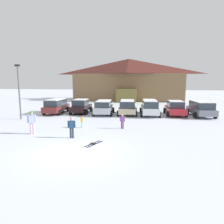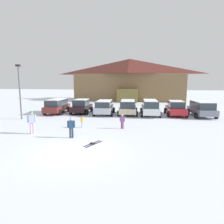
{
  "view_description": "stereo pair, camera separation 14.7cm",
  "coord_description": "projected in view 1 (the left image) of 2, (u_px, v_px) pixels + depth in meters",
  "views": [
    {
      "loc": [
        3.47,
        -9.9,
        3.78
      ],
      "look_at": [
        1.01,
        6.51,
        1.22
      ],
      "focal_mm": 32.0,
      "sensor_mm": 36.0,
      "label": 1
    },
    {
      "loc": [
        3.61,
        -9.88,
        3.78
      ],
      "look_at": [
        1.01,
        6.51,
        1.22
      ],
      "focal_mm": 32.0,
      "sensor_mm": 36.0,
      "label": 2
    }
  ],
  "objects": [
    {
      "name": "pair_of_skis",
      "position": [
        94.0,
        144.0,
        12.13
      ],
      "size": [
        0.9,
        1.49,
        0.08
      ],
      "color": "black",
      "rests_on": "ground"
    },
    {
      "name": "parked_maroon_van",
      "position": [
        56.0,
        106.0,
        23.67
      ],
      "size": [
        2.26,
        4.64,
        1.71
      ],
      "color": "maroon",
      "rests_on": "ground"
    },
    {
      "name": "parked_beige_suv",
      "position": [
        127.0,
        107.0,
        22.77
      ],
      "size": [
        2.36,
        4.32,
        1.65
      ],
      "color": "#C0AD90",
      "rests_on": "ground"
    },
    {
      "name": "skier_child_in_orange_jacket",
      "position": [
        82.0,
        121.0,
        16.35
      ],
      "size": [
        0.18,
        0.36,
        0.99
      ],
      "color": "#94B3CD",
      "rests_on": "ground"
    },
    {
      "name": "skier_adult_in_blue_parka",
      "position": [
        32.0,
        121.0,
        14.33
      ],
      "size": [
        0.56,
        0.4,
        1.67
      ],
      "color": "#DFADCA",
      "rests_on": "ground"
    },
    {
      "name": "skier_child_in_purple_jacket",
      "position": [
        122.0,
        121.0,
        16.0
      ],
      "size": [
        0.43,
        0.18,
        1.16
      ],
      "color": "#713064",
      "rests_on": "ground"
    },
    {
      "name": "skier_teen_in_navy_coat",
      "position": [
        72.0,
        126.0,
        13.32
      ],
      "size": [
        0.51,
        0.27,
        1.41
      ],
      "color": "#29314A",
      "rests_on": "ground"
    },
    {
      "name": "parked_grey_wagon",
      "position": [
        201.0,
        108.0,
        21.6
      ],
      "size": [
        2.51,
        4.44,
        1.66
      ],
      "color": "slate",
      "rests_on": "ground"
    },
    {
      "name": "parked_white_suv",
      "position": [
        150.0,
        107.0,
        22.41
      ],
      "size": [
        2.26,
        4.81,
        1.71
      ],
      "color": "white",
      "rests_on": "ground"
    },
    {
      "name": "parked_red_sedan",
      "position": [
        175.0,
        108.0,
        22.27
      ],
      "size": [
        2.2,
        4.35,
        1.65
      ],
      "color": "#AD1F28",
      "rests_on": "ground"
    },
    {
      "name": "parked_black_sedan",
      "position": [
        81.0,
        106.0,
        23.85
      ],
      "size": [
        2.16,
        4.08,
        1.68
      ],
      "color": "black",
      "rests_on": "ground"
    },
    {
      "name": "parked_silver_wagon",
      "position": [
        104.0,
        107.0,
        22.88
      ],
      "size": [
        2.38,
        4.36,
        1.61
      ],
      "color": "#B6BBC8",
      "rests_on": "ground"
    },
    {
      "name": "ski_lodge",
      "position": [
        128.0,
        79.0,
        40.16
      ],
      "size": [
        21.51,
        9.81,
        8.19
      ],
      "color": "brown",
      "rests_on": "ground"
    },
    {
      "name": "ground",
      "position": [
        76.0,
        152.0,
        10.76
      ],
      "size": [
        160.0,
        160.0,
        0.0
      ],
      "primitive_type": "plane",
      "color": "white"
    },
    {
      "name": "lamp_post",
      "position": [
        19.0,
        89.0,
        19.61
      ],
      "size": [
        0.44,
        0.24,
        5.4
      ],
      "color": "#515459",
      "rests_on": "ground"
    }
  ]
}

